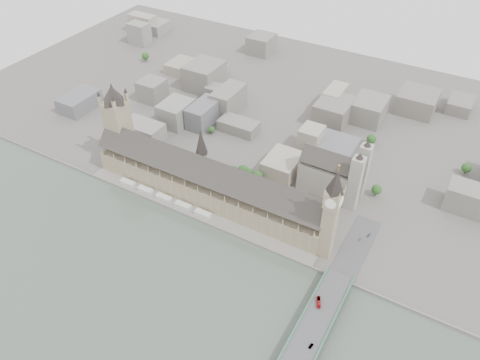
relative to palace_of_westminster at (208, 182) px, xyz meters
The scene contains 16 objects.
ground 30.06m from the palace_of_westminster, 90.00° to the right, with size 900.00×900.00×0.00m, color #595651.
river_thames 186.09m from the palace_of_westminster, 90.00° to the right, with size 600.00×600.00×0.00m, color #455148.
embankment_wall 40.67m from the palace_of_westminster, 90.00° to the right, with size 600.00×1.50×3.00m, color slate.
river_terrace 34.80m from the palace_of_westminster, 90.00° to the right, with size 270.00×15.00×2.00m, color slate.
terrace_tents 51.60m from the palace_of_westminster, 146.28° to the right, with size 118.00×7.00×4.00m.
palace_of_westminster is the anchor object (origin of this frame).
elizabeth_tower 142.94m from the palace_of_westminster, ahead, with size 17.00×17.00×107.50m.
victoria_tower 126.41m from the palace_of_westminster, behind, with size 30.00×30.00×100.00m.
central_tower 37.14m from the palace_of_westminster, 147.79° to the left, with size 13.00×13.00×48.00m.
westminster_bridge 195.05m from the palace_of_westminster, 33.49° to the right, with size 25.00×325.00×10.25m, color #474749.
westminster_abbey 134.09m from the palace_of_westminster, 34.17° to the left, with size 68.00×36.00×64.00m.
city_skyline_inland 225.33m from the palace_of_westminster, 90.00° to the left, with size 720.00×360.00×38.00m, color gray, non-canonical shape.
park_trees 44.22m from the palace_of_westminster, 103.94° to the left, with size 110.00×30.00×15.00m, color #224F1C, non-canonical shape.
red_bus_north 173.88m from the palace_of_westminster, 25.26° to the right, with size 2.68×11.46×3.19m, color red.
car_silver 202.59m from the palace_of_westminster, 34.30° to the right, with size 1.72×4.92×1.62m, color gray.
car_approach 170.69m from the palace_of_westminster, ahead, with size 2.22×5.46×1.58m, color gray.
Camera 1 is at (216.04, -289.74, 339.24)m, focal length 35.00 mm.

